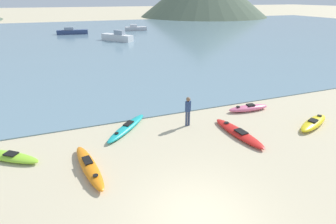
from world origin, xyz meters
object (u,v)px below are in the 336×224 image
kayak_on_sand_1 (9,156)px  kayak_on_sand_4 (89,166)px  kayak_on_sand_5 (313,123)px  moored_boat_2 (136,28)px  kayak_on_sand_2 (127,127)px  moored_boat_1 (117,37)px  kayak_on_sand_0 (238,133)px  kayak_on_sand_3 (248,108)px  moored_boat_3 (72,32)px  person_near_waterline (188,110)px

kayak_on_sand_1 → kayak_on_sand_4: size_ratio=0.81×
kayak_on_sand_5 → moored_boat_2: (1.79, 46.51, 0.30)m
kayak_on_sand_2 → moored_boat_1: (5.29, 30.66, 0.49)m
kayak_on_sand_0 → kayak_on_sand_2: 5.82m
kayak_on_sand_0 → kayak_on_sand_4: (-7.43, -0.36, 0.04)m
kayak_on_sand_3 → kayak_on_sand_5: bearing=-55.6°
kayak_on_sand_5 → kayak_on_sand_2: bearing=162.1°
moored_boat_2 → moored_boat_3: size_ratio=0.80×
kayak_on_sand_2 → kayak_on_sand_5: size_ratio=1.00×
kayak_on_sand_0 → moored_boat_2: bearing=82.2°
kayak_on_sand_3 → kayak_on_sand_1: bearing=-176.7°
kayak_on_sand_0 → kayak_on_sand_5: (4.47, -0.55, 0.04)m
kayak_on_sand_1 → person_near_waterline: (8.65, 0.23, 0.81)m
kayak_on_sand_4 → person_near_waterline: size_ratio=2.12×
kayak_on_sand_0 → moored_boat_2: 46.38m
kayak_on_sand_3 → moored_boat_1: bearing=94.3°
moored_boat_3 → kayak_on_sand_1: bearing=-95.7°
kayak_on_sand_2 → kayak_on_sand_3: 7.62m
kayak_on_sand_5 → kayak_on_sand_3: bearing=124.4°
kayak_on_sand_5 → person_near_waterline: bearing=158.9°
kayak_on_sand_3 → moored_boat_1: (-2.33, 30.78, 0.46)m
kayak_on_sand_3 → kayak_on_sand_5: 3.65m
kayak_on_sand_1 → kayak_on_sand_5: 15.26m
kayak_on_sand_4 → kayak_on_sand_5: size_ratio=1.18×
person_near_waterline → kayak_on_sand_5: bearing=-21.1°
kayak_on_sand_0 → kayak_on_sand_1: kayak_on_sand_1 is taller
kayak_on_sand_4 → kayak_on_sand_3: bearing=16.0°
kayak_on_sand_1 → kayak_on_sand_3: (13.04, 0.76, 0.04)m
kayak_on_sand_3 → moored_boat_3: moored_boat_3 is taller
kayak_on_sand_0 → kayak_on_sand_3: (2.41, 2.46, 0.04)m
kayak_on_sand_0 → moored_boat_3: (-6.37, 44.33, 0.37)m
kayak_on_sand_5 → moored_boat_3: size_ratio=0.53×
kayak_on_sand_2 → moored_boat_1: moored_boat_1 is taller
kayak_on_sand_0 → person_near_waterline: 2.88m
kayak_on_sand_2 → kayak_on_sand_4: 3.69m
person_near_waterline → moored_boat_2: (8.24, 44.03, -0.47)m
moored_boat_1 → moored_boat_3: 12.82m
person_near_waterline → kayak_on_sand_2: bearing=168.6°
kayak_on_sand_3 → moored_boat_2: moored_boat_2 is taller
person_near_waterline → kayak_on_sand_0: bearing=-44.3°
kayak_on_sand_3 → kayak_on_sand_4: size_ratio=0.76×
kayak_on_sand_4 → kayak_on_sand_5: (11.90, -0.19, -0.00)m
kayak_on_sand_3 → moored_boat_2: (3.85, 43.50, 0.30)m
kayak_on_sand_0 → kayak_on_sand_1: (-10.63, 1.70, 0.00)m
kayak_on_sand_2 → person_near_waterline: size_ratio=1.80×
kayak_on_sand_0 → kayak_on_sand_5: 4.50m
kayak_on_sand_4 → kayak_on_sand_5: bearing=-0.9°
moored_boat_3 → kayak_on_sand_4: bearing=-91.4°
kayak_on_sand_0 → person_near_waterline: person_near_waterline is taller
kayak_on_sand_2 → person_near_waterline: 3.40m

